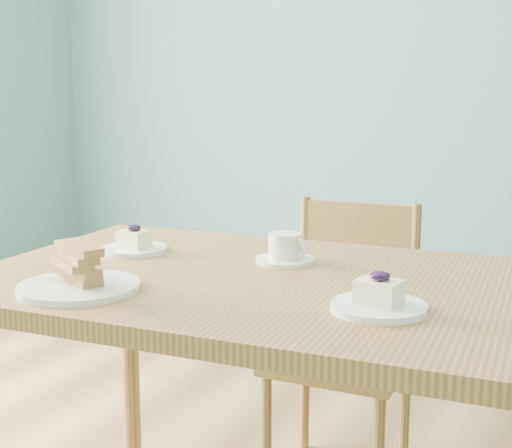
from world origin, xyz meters
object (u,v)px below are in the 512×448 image
object	(u,v)px
dining_chair	(344,343)
dining_table	(293,313)
coffee_cup	(285,250)
biscotti_plate	(78,276)
cheesecake_plate_far	(134,245)
cheesecake_plate_near	(379,301)

from	to	relation	value
dining_chair	dining_table	bearing A→B (deg)	-84.31
dining_table	coffee_cup	xyz separation A→B (m)	(-0.09, 0.13, 0.11)
dining_table	biscotti_plate	world-z (taller)	biscotti_plate
dining_chair	cheesecake_plate_far	bearing A→B (deg)	-131.84
coffee_cup	biscotti_plate	xyz separation A→B (m)	(-0.26, -0.42, 0.00)
dining_chair	biscotti_plate	xyz separation A→B (m)	(-0.25, -0.83, 0.36)
cheesecake_plate_far	biscotti_plate	world-z (taller)	biscotti_plate
dining_table	cheesecake_plate_far	xyz separation A→B (m)	(-0.47, 0.05, 0.09)
dining_table	coffee_cup	bearing A→B (deg)	117.01
cheesecake_plate_far	cheesecake_plate_near	bearing A→B (deg)	-13.56
dining_table	dining_chair	xyz separation A→B (m)	(-0.10, 0.54, -0.26)
biscotti_plate	cheesecake_plate_far	bearing A→B (deg)	110.70
dining_chair	biscotti_plate	distance (m)	0.94
dining_chair	biscotti_plate	bearing A→B (deg)	-111.20
dining_table	biscotti_plate	distance (m)	0.46
dining_chair	cheesecake_plate_near	xyz separation A→B (m)	(0.33, -0.66, 0.35)
cheesecake_plate_near	biscotti_plate	world-z (taller)	biscotti_plate
cheesecake_plate_near	biscotti_plate	bearing A→B (deg)	-164.06
cheesecake_plate_far	biscotti_plate	size ratio (longest dim) A/B	0.67
cheesecake_plate_near	biscotti_plate	xyz separation A→B (m)	(-0.58, -0.17, 0.01)
cheesecake_plate_near	dining_table	bearing A→B (deg)	152.33
dining_table	cheesecake_plate_far	bearing A→B (deg)	167.86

